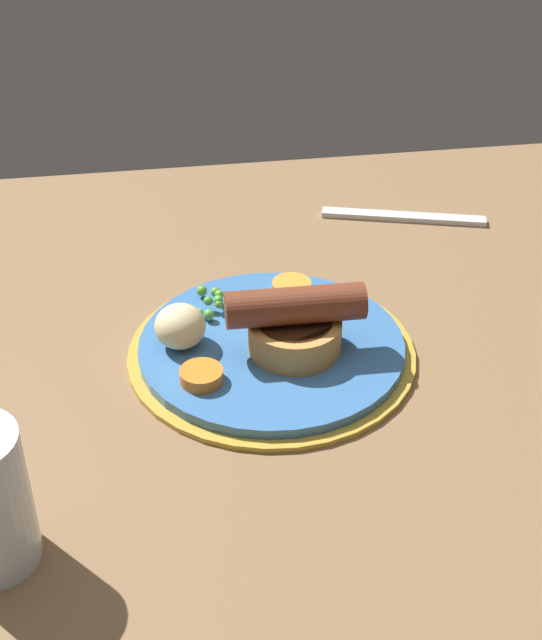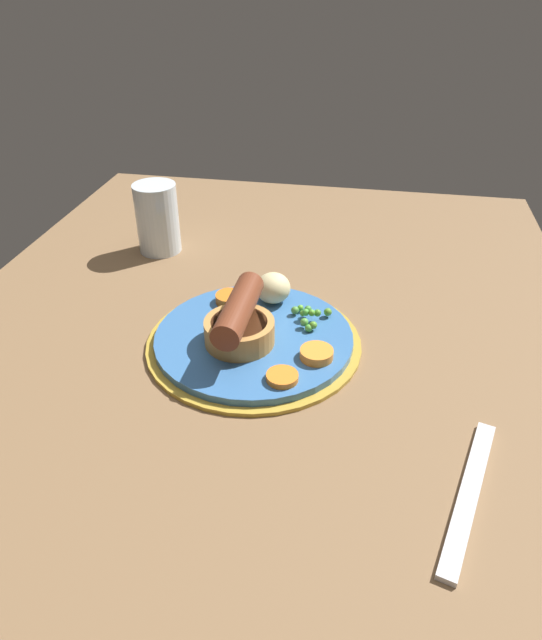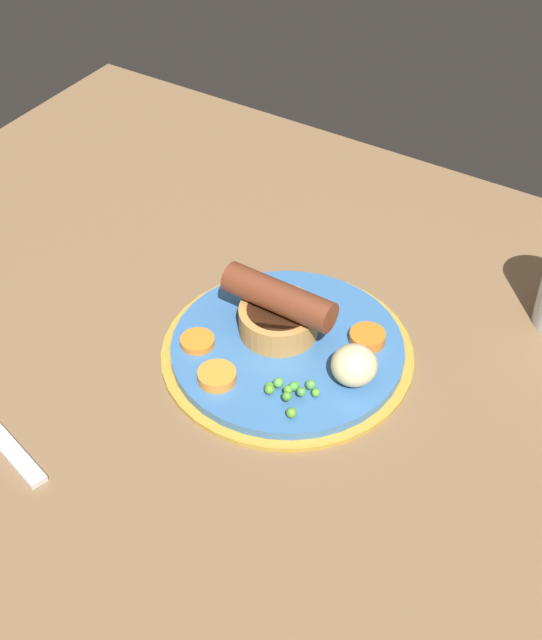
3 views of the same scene
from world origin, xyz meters
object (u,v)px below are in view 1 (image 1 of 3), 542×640
Objects in this scene: dinner_plate at (271,347)px; pea_pile at (219,300)px; potato_chunk_0 at (180,326)px; carrot_slice_1 at (292,287)px; carrot_slice_3 at (345,302)px; carrot_slice_0 at (201,376)px; sausage_pudding at (295,324)px; fork at (403,217)px.

pea_pile is (-3.86, 5.60, 1.69)cm from dinner_plate.
potato_chunk_0 reaches higher than dinner_plate.
carrot_slice_1 is at bearing 32.06° from potato_chunk_0.
carrot_slice_1 is (7.00, 1.72, -0.33)cm from pea_pile.
carrot_slice_3 is (4.44, -3.07, -0.17)cm from carrot_slice_1.
sausage_pudding is at bearing 21.26° from carrot_slice_0.
dinner_plate is 8.08cm from carrot_slice_1.
carrot_slice_1 reaches higher than carrot_slice_3.
dinner_plate is 7.01cm from pea_pile.
carrot_slice_3 is (11.44, -1.35, -0.50)cm from pea_pile.
fork is at bearing 36.70° from pea_pile.
potato_chunk_0 is 15.86cm from carrot_slice_3.
sausage_pudding reaches higher than pea_pile.
dinner_plate is 8.22cm from carrot_slice_0.
carrot_slice_0 is 0.97× the size of carrot_slice_1.
fork is at bearing 56.37° from sausage_pudding.
carrot_slice_0 is 16.75cm from carrot_slice_3.
pea_pile is at bearing 52.66° from potato_chunk_0.
fork is at bearing 50.35° from dinner_plate.
sausage_pudding is 2.66× the size of potato_chunk_0.
sausage_pudding is 0.65× the size of fork.
carrot_slice_1 reaches higher than dinner_plate.
carrot_slice_3 reaches higher than dinner_plate.
pea_pile is 10.78cm from carrot_slice_0.
potato_chunk_0 reaches higher than carrot_slice_3.
dinner_plate is at bearing 36.81° from carrot_slice_0.
sausage_pudding reaches higher than dinner_plate.
sausage_pudding is at bearing -12.58° from potato_chunk_0.
carrot_slice_3 is at bearing -6.74° from pea_pile.
potato_chunk_0 is 5.67cm from carrot_slice_0.
carrot_slice_3 is at bearing -34.69° from carrot_slice_1.
carrot_slice_3 is at bearing 29.27° from dinner_plate.
dinner_plate is at bearing -55.40° from pea_pile.
dinner_plate is at bearing -3.68° from potato_chunk_0.
dinner_plate is at bearing 138.96° from sausage_pudding.
pea_pile is at bearing 75.90° from carrot_slice_0.
dinner_plate is 7.05× the size of carrot_slice_0.
pea_pile is (-5.66, 7.23, -1.76)cm from sausage_pudding.
pea_pile reaches higher than dinner_plate.
potato_chunk_0 is at bearing -166.26° from carrot_slice_3.
sausage_pudding is 8.55cm from carrot_slice_3.
carrot_slice_0 is at bearing -147.09° from carrot_slice_3.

